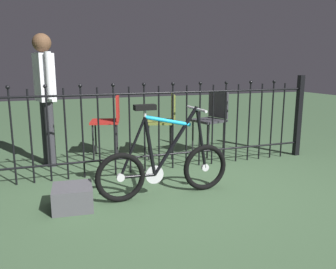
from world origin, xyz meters
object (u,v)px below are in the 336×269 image
at_px(person_visitor, 45,89).
at_px(chair_charcoal, 213,116).
at_px(bicycle, 165,166).
at_px(display_crate, 73,197).
at_px(chair_red, 110,118).
at_px(chair_olive, 165,118).

bearing_deg(person_visitor, chair_charcoal, -5.06).
bearing_deg(chair_charcoal, bicycle, -132.18).
distance_m(chair_charcoal, display_crate, 2.46).
distance_m(bicycle, chair_charcoal, 1.76).
height_order(chair_red, person_visitor, person_visitor).
relative_size(person_visitor, display_crate, 4.71).
bearing_deg(chair_red, bicycle, -82.46).
bearing_deg(chair_red, display_crate, -111.68).
relative_size(bicycle, chair_red, 1.59).
distance_m(chair_charcoal, person_visitor, 2.25).
bearing_deg(bicycle, chair_red, 97.54).
xyz_separation_m(bicycle, chair_charcoal, (1.17, 1.29, 0.25)).
xyz_separation_m(chair_red, display_crate, (-0.65, -1.64, -0.43)).
distance_m(chair_olive, chair_charcoal, 0.69).
relative_size(chair_charcoal, chair_red, 1.05).
bearing_deg(chair_charcoal, chair_olive, 174.55).
bearing_deg(chair_red, chair_charcoal, -13.61).
distance_m(bicycle, chair_olive, 1.46).
xyz_separation_m(bicycle, display_crate, (-0.87, -0.01, -0.20)).
distance_m(bicycle, chair_red, 1.66).
bearing_deg(display_crate, chair_olive, 45.31).
bearing_deg(chair_charcoal, person_visitor, 174.94).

